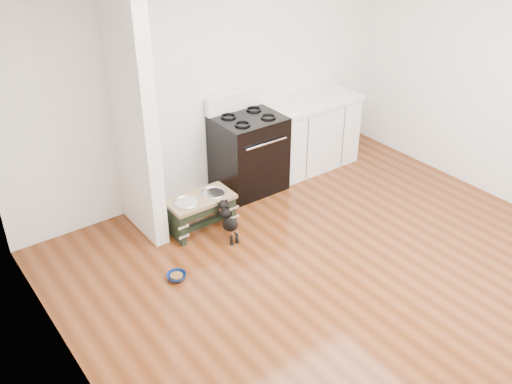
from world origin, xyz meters
The scene contains 8 objects.
ground centered at (0.00, 0.00, 0.00)m, with size 5.00×5.00×0.00m, color #4D230D.
room_shell centered at (0.00, 0.00, 1.62)m, with size 5.00×5.00×5.00m.
partition_wall centered at (-1.18, 2.10, 1.35)m, with size 0.15×0.80×2.70m, color silver.
oven_range centered at (0.25, 2.16, 0.48)m, with size 0.76×0.69×1.14m.
cabinet_run centered at (1.23, 2.18, 0.45)m, with size 1.24×0.64×0.91m.
dog_feeder centered at (-0.69, 1.71, 0.28)m, with size 0.71×0.38×0.41m.
puppy centered at (-0.57, 1.38, 0.24)m, with size 0.12×0.37×0.43m.
floor_bowl centered at (-1.34, 1.12, 0.03)m, with size 0.25×0.25×0.06m.
Camera 1 is at (-3.27, -2.78, 3.46)m, focal length 40.00 mm.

